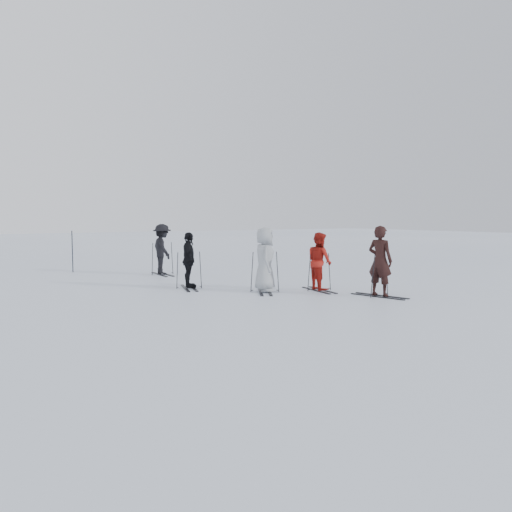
% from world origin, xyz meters
% --- Properties ---
extents(ground, '(120.00, 120.00, 0.00)m').
position_xyz_m(ground, '(0.00, 0.00, 0.00)').
color(ground, silver).
rests_on(ground, ground).
extents(skier_near_dark, '(0.65, 0.83, 2.01)m').
position_xyz_m(skier_near_dark, '(1.83, -2.76, 1.01)').
color(skier_near_dark, black).
rests_on(skier_near_dark, ground).
extents(skier_red, '(0.80, 0.96, 1.79)m').
position_xyz_m(skier_red, '(1.11, -0.92, 0.89)').
color(skier_red, '#9F1911').
rests_on(skier_red, ground).
extents(skier_grey, '(1.01, 1.13, 1.95)m').
position_xyz_m(skier_grey, '(-0.48, -0.25, 0.97)').
color(skier_grey, '#9DA3A6').
rests_on(skier_grey, ground).
extents(skier_uphill_left, '(0.71, 1.12, 1.78)m').
position_xyz_m(skier_uphill_left, '(-2.11, 1.68, 0.89)').
color(skier_uphill_left, black).
rests_on(skier_uphill_left, ground).
extents(skier_uphill_far, '(0.81, 1.32, 1.98)m').
position_xyz_m(skier_uphill_far, '(-1.37, 5.77, 0.99)').
color(skier_uphill_far, black).
rests_on(skier_uphill_far, ground).
extents(skis_near_dark, '(1.93, 1.33, 1.28)m').
position_xyz_m(skis_near_dark, '(1.83, -2.76, 0.64)').
color(skis_near_dark, black).
rests_on(skis_near_dark, ground).
extents(skis_red, '(1.75, 1.10, 1.20)m').
position_xyz_m(skis_red, '(1.11, -0.92, 0.60)').
color(skis_red, black).
rests_on(skis_red, ground).
extents(skis_grey, '(1.98, 1.68, 1.28)m').
position_xyz_m(skis_grey, '(-0.48, -0.25, 0.64)').
color(skis_grey, black).
rests_on(skis_grey, ground).
extents(skis_uphill_left, '(1.85, 1.33, 1.22)m').
position_xyz_m(skis_uphill_left, '(-2.11, 1.68, 0.61)').
color(skis_uphill_left, black).
rests_on(skis_uphill_left, ground).
extents(skis_uphill_far, '(1.86, 1.06, 1.32)m').
position_xyz_m(skis_uphill_far, '(-1.37, 5.77, 0.66)').
color(skis_uphill_far, black).
rests_on(skis_uphill_far, ground).
extents(piste_marker, '(0.05, 0.05, 1.72)m').
position_xyz_m(piste_marker, '(-4.19, 8.56, 0.86)').
color(piste_marker, black).
rests_on(piste_marker, ground).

